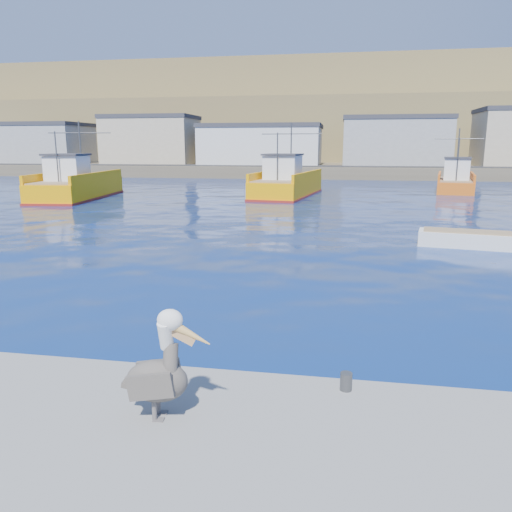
% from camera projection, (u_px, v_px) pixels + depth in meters
% --- Properties ---
extents(ground, '(260.00, 260.00, 0.00)m').
position_uv_depth(ground, '(220.00, 333.00, 12.09)').
color(ground, '#071458').
rests_on(ground, ground).
extents(dock_bollards, '(36.20, 0.20, 0.30)m').
position_uv_depth(dock_bollards, '(205.00, 370.00, 8.58)').
color(dock_bollards, '#4C4C4C').
rests_on(dock_bollards, dock).
extents(far_shore, '(200.00, 81.00, 24.00)m').
position_uv_depth(far_shore, '(334.00, 126.00, 115.17)').
color(far_shore, brown).
rests_on(far_shore, ground).
extents(trawler_yellow_a, '(5.60, 12.50, 6.62)m').
position_uv_depth(trawler_yellow_a, '(76.00, 186.00, 42.84)').
color(trawler_yellow_a, '#FFA401').
rests_on(trawler_yellow_a, ground).
extents(trawler_yellow_b, '(5.80, 12.28, 6.58)m').
position_uv_depth(trawler_yellow_b, '(287.00, 184.00, 44.90)').
color(trawler_yellow_b, '#FFA401').
rests_on(trawler_yellow_b, ground).
extents(boat_orange, '(4.80, 9.12, 6.13)m').
position_uv_depth(boat_orange, '(456.00, 181.00, 49.08)').
color(boat_orange, orange).
rests_on(boat_orange, ground).
extents(skiff_mid, '(4.27, 2.12, 0.89)m').
position_uv_depth(skiff_mid, '(466.00, 240.00, 22.36)').
color(skiff_mid, silver).
rests_on(skiff_mid, ground).
extents(pelican, '(1.36, 0.62, 1.67)m').
position_uv_depth(pelican, '(160.00, 372.00, 7.24)').
color(pelican, '#595451').
rests_on(pelican, dock).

